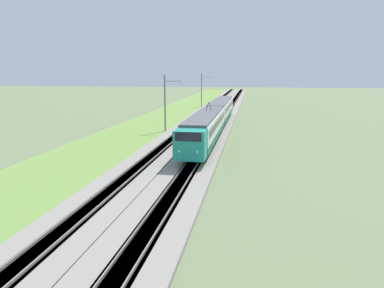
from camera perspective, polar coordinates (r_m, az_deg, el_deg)
name	(u,v)px	position (r m, az deg, el deg)	size (l,w,h in m)	color
ballast_main	(190,125)	(59.47, -0.31, 2.89)	(240.00, 4.40, 0.30)	gray
ballast_adjacent	(218,126)	(58.91, 3.99, 2.78)	(240.00, 4.40, 0.30)	gray
track_main	(190,125)	(59.47, -0.31, 2.89)	(240.00, 1.57, 0.45)	#4C4238
track_adjacent	(218,126)	(58.90, 3.99, 2.79)	(240.00, 1.57, 0.45)	#4C4238
grass_verge	(148,125)	(60.98, -6.69, 2.93)	(240.00, 9.89, 0.12)	olive
passenger_train	(215,116)	(53.10, 3.46, 4.21)	(43.53, 2.85, 4.91)	teal
catenary_mast_mid	(165,103)	(53.35, -4.09, 6.29)	(0.22, 2.56, 8.10)	slate
catenary_mast_far	(202,90)	(91.16, 1.50, 8.25)	(0.22, 2.56, 8.09)	slate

